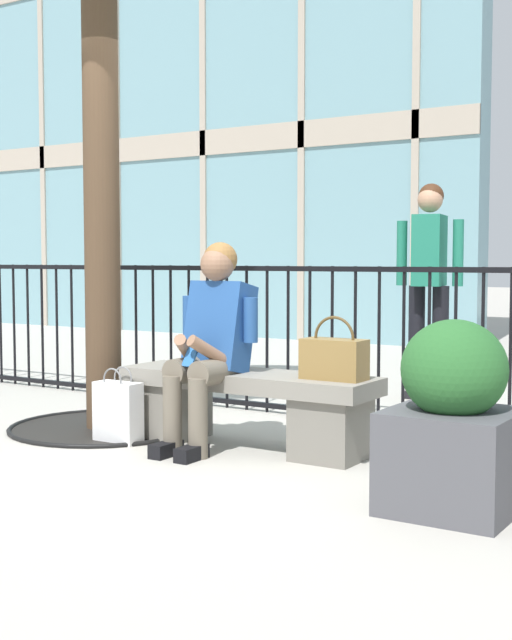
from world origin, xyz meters
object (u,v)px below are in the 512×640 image
at_px(stone_bench, 247,402).
at_px(shopping_bag, 118,412).
at_px(seated_person_with_phone, 211,338).
at_px(bystander_at_railing, 429,273).
at_px(planter, 453,423).
at_px(handbag_on_bench, 334,358).

bearing_deg(stone_bench, shopping_bag, -157.06).
distance_m(stone_bench, seated_person_with_phone, 0.43).
bearing_deg(bystander_at_railing, seated_person_with_phone, -98.86).
bearing_deg(shopping_bag, planter, -7.42).
xyz_separation_m(shopping_bag, planter, (2.20, -0.29, 0.20)).
relative_size(stone_bench, shopping_bag, 3.47).
bearing_deg(shopping_bag, seated_person_with_phone, 17.78).
bearing_deg(bystander_at_railing, planter, -66.67).
distance_m(seated_person_with_phone, planter, 1.73).
distance_m(handbag_on_bench, planter, 1.08).
height_order(bystander_at_railing, planter, bystander_at_railing).
height_order(stone_bench, planter, planter).
bearing_deg(shopping_bag, bystander_at_railing, 70.26).
xyz_separation_m(seated_person_with_phone, shopping_bag, (-0.56, -0.18, -0.46)).
bearing_deg(shopping_bag, stone_bench, 22.94).
height_order(handbag_on_bench, planter, planter).
bearing_deg(bystander_at_railing, shopping_bag, -109.74).
distance_m(stone_bench, handbag_on_bench, 0.65).
xyz_separation_m(handbag_on_bench, planter, (0.89, -0.59, -0.18)).
relative_size(stone_bench, handbag_on_bench, 4.53).
bearing_deg(seated_person_with_phone, shopping_bag, -162.22).
relative_size(handbag_on_bench, shopping_bag, 0.77).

